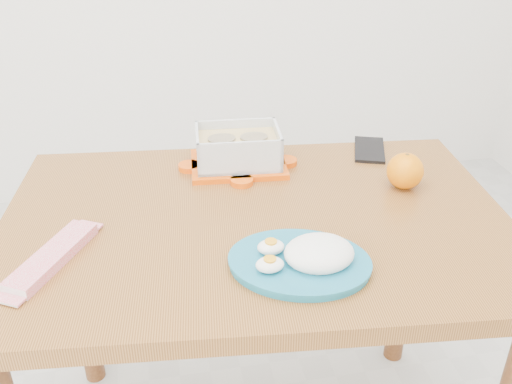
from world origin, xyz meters
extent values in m
cube|color=#915C29|center=(0.09, 0.19, 0.73)|extent=(1.15, 0.83, 0.04)
cylinder|color=brown|center=(-0.36, 0.54, 0.35)|extent=(0.06, 0.06, 0.71)
cylinder|color=brown|center=(0.60, 0.44, 0.35)|extent=(0.06, 0.06, 0.71)
cube|color=#E24E06|center=(0.09, 0.43, 0.76)|extent=(0.25, 0.19, 0.01)
cube|color=silver|center=(0.09, 0.43, 0.81)|extent=(0.22, 0.16, 0.09)
cube|color=tan|center=(0.09, 0.43, 0.80)|extent=(0.20, 0.15, 0.06)
cylinder|color=#8B7C5B|center=(0.05, 0.44, 0.82)|extent=(0.07, 0.07, 0.02)
cylinder|color=#8B7C5B|center=(0.13, 0.43, 0.82)|extent=(0.07, 0.07, 0.02)
sphere|color=orange|center=(0.46, 0.25, 0.79)|extent=(0.08, 0.08, 0.08)
cylinder|color=#186985|center=(0.14, 0.00, 0.76)|extent=(0.34, 0.34, 0.02)
ellipsoid|color=white|center=(0.17, -0.01, 0.79)|extent=(0.16, 0.15, 0.06)
ellipsoid|color=white|center=(0.09, 0.03, 0.78)|extent=(0.06, 0.06, 0.03)
ellipsoid|color=white|center=(0.07, -0.02, 0.78)|extent=(0.06, 0.06, 0.03)
cube|color=red|center=(-0.32, 0.10, 0.76)|extent=(0.16, 0.22, 0.02)
cube|color=black|center=(0.45, 0.46, 0.75)|extent=(0.12, 0.17, 0.01)
camera|label=1|loc=(-0.11, -0.83, 1.39)|focal=40.00mm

